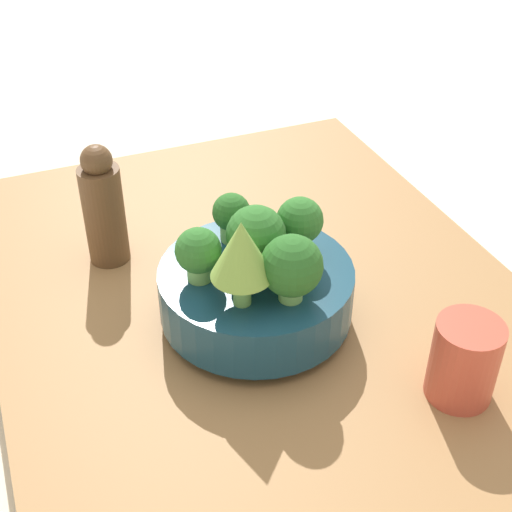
{
  "coord_description": "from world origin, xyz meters",
  "views": [
    {
      "loc": [
        -0.62,
        0.27,
        0.62
      ],
      "look_at": [
        -0.01,
        0.02,
        0.14
      ],
      "focal_mm": 50.0,
      "sensor_mm": 36.0,
      "label": 1
    }
  ],
  "objects": [
    {
      "name": "ground_plane",
      "position": [
        0.0,
        0.0,
        0.0
      ],
      "size": [
        6.0,
        6.0,
        0.0
      ],
      "primitive_type": "plane",
      "color": "beige"
    },
    {
      "name": "table",
      "position": [
        0.0,
        0.0,
        0.02
      ],
      "size": [
        0.93,
        0.66,
        0.05
      ],
      "color": "#9E7042",
      "rests_on": "ground_plane"
    },
    {
      "name": "bowl",
      "position": [
        -0.01,
        0.02,
        0.09
      ],
      "size": [
        0.23,
        0.23,
        0.08
      ],
      "color": "navy",
      "rests_on": "table"
    },
    {
      "name": "broccoli_floret_left",
      "position": [
        -0.07,
        0.01,
        0.17
      ],
      "size": [
        0.07,
        0.07,
        0.08
      ],
      "color": "#7AB256",
      "rests_on": "bowl"
    },
    {
      "name": "broccoli_floret_back",
      "position": [
        -0.0,
        0.09,
        0.16
      ],
      "size": [
        0.05,
        0.05,
        0.07
      ],
      "color": "#7AB256",
      "rests_on": "bowl"
    },
    {
      "name": "broccoli_floret_right",
      "position": [
        0.06,
        0.03,
        0.16
      ],
      "size": [
        0.05,
        0.05,
        0.06
      ],
      "color": "#6BA34C",
      "rests_on": "bowl"
    },
    {
      "name": "broccoli_floret_center",
      "position": [
        -0.01,
        0.02,
        0.17
      ],
      "size": [
        0.07,
        0.07,
        0.08
      ],
      "color": "#7AB256",
      "rests_on": "bowl"
    },
    {
      "name": "romanesco_piece_far",
      "position": [
        -0.06,
        0.06,
        0.19
      ],
      "size": [
        0.07,
        0.07,
        0.11
      ],
      "color": "#6BA34C",
      "rests_on": "bowl"
    },
    {
      "name": "broccoli_floret_front",
      "position": [
        0.0,
        -0.03,
        0.17
      ],
      "size": [
        0.06,
        0.06,
        0.08
      ],
      "color": "#7AB256",
      "rests_on": "bowl"
    },
    {
      "name": "cup",
      "position": [
        -0.2,
        -0.14,
        0.09
      ],
      "size": [
        0.07,
        0.07,
        0.1
      ],
      "color": "#C64C38",
      "rests_on": "table"
    },
    {
      "name": "pepper_mill",
      "position": [
        0.19,
        0.16,
        0.13
      ],
      "size": [
        0.05,
        0.05,
        0.17
      ],
      "color": "brown",
      "rests_on": "table"
    }
  ]
}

